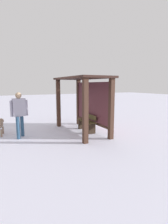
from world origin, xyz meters
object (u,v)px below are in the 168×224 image
object	(u,v)px
bus_shelter	(85,94)
bench_left_inside	(87,123)
dog	(0,125)
person_walking	(19,111)

from	to	relation	value
bus_shelter	bench_left_inside	size ratio (longest dim) A/B	2.80
bench_left_inside	dog	xyz separation A→B (m)	(-1.08, -3.56, 0.10)
bus_shelter	person_walking	world-z (taller)	bus_shelter
bus_shelter	dog	size ratio (longest dim) A/B	3.14
dog	bench_left_inside	bearing A→B (deg)	73.10
bus_shelter	person_walking	distance (m)	2.85
bus_shelter	person_walking	bearing A→B (deg)	-97.14
bus_shelter	dog	xyz separation A→B (m)	(-1.08, -3.48, -1.22)
bench_left_inside	dog	size ratio (longest dim) A/B	1.12
person_walking	bus_shelter	bearing A→B (deg)	82.86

